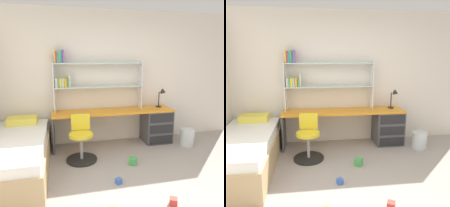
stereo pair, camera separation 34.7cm
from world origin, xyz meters
The scene contains 10 objects.
room_shell centered at (-1.14, 1.15, 1.31)m, with size 5.43×5.62×2.61m.
desk centered at (0.57, 2.03, 0.41)m, with size 2.34×0.51×0.71m.
bookshelf_hutch centered at (-0.57, 2.17, 1.36)m, with size 1.71×0.22×1.15m.
desk_lamp centered at (0.97, 2.08, 0.96)m, with size 0.20×0.17×0.38m.
swivel_chair centered at (-0.76, 1.53, 0.30)m, with size 0.52×0.52×0.77m.
bed_platform centered at (-1.74, 1.32, 0.28)m, with size 0.91×1.97×0.67m.
waste_bin centered at (1.34, 1.68, 0.16)m, with size 0.28×0.28×0.32m, color silver.
toy_block_green_1 centered at (0.04, 1.15, 0.06)m, with size 0.12×0.12×0.12m, color #479E51.
toy_block_blue_2 centered at (-0.34, 0.67, 0.04)m, with size 0.08×0.08×0.08m, color #3860B7.
toy_block_red_4 centered at (0.18, 0.08, 0.04)m, with size 0.09×0.09×0.09m, color red.
Camera 1 is at (-1.06, -2.00, 1.72)m, focal length 35.37 mm.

